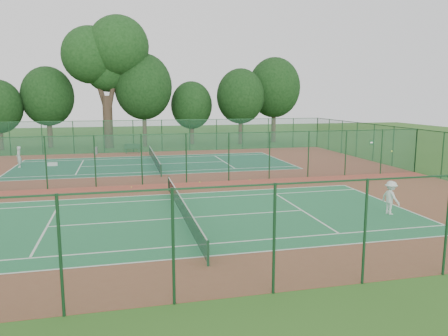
{
  "coord_description": "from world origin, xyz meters",
  "views": [
    {
      "loc": [
        -2.9,
        -30.04,
        6.06
      ],
      "look_at": [
        3.34,
        -3.84,
        1.6
      ],
      "focal_mm": 35.0,
      "sensor_mm": 36.0,
      "label": 1
    }
  ],
  "objects_px": {
    "player_near": "(391,198)",
    "big_tree": "(106,55)",
    "player_far": "(19,157)",
    "trash_bin": "(96,151)",
    "bench": "(132,148)",
    "kit_bag": "(53,164)"
  },
  "relations": [
    {
      "from": "player_near",
      "to": "big_tree",
      "type": "distance_m",
      "value": 38.23
    },
    {
      "from": "player_near",
      "to": "player_far",
      "type": "distance_m",
      "value": 30.04
    },
    {
      "from": "big_tree",
      "to": "trash_bin",
      "type": "bearing_deg",
      "value": -102.49
    },
    {
      "from": "trash_bin",
      "to": "bench",
      "type": "relative_size",
      "value": 0.46
    },
    {
      "from": "kit_bag",
      "to": "big_tree",
      "type": "height_order",
      "value": "big_tree"
    },
    {
      "from": "trash_bin",
      "to": "bench",
      "type": "height_order",
      "value": "bench"
    },
    {
      "from": "player_near",
      "to": "bench",
      "type": "xyz_separation_m",
      "value": [
        -12.21,
        27.9,
        -0.35
      ]
    },
    {
      "from": "player_far",
      "to": "player_near",
      "type": "bearing_deg",
      "value": 26.73
    },
    {
      "from": "player_near",
      "to": "big_tree",
      "type": "bearing_deg",
      "value": 12.55
    },
    {
      "from": "bench",
      "to": "kit_bag",
      "type": "xyz_separation_m",
      "value": [
        -7.07,
        -7.08,
        -0.38
      ]
    },
    {
      "from": "bench",
      "to": "big_tree",
      "type": "relative_size",
      "value": 0.11
    },
    {
      "from": "player_far",
      "to": "bench",
      "type": "height_order",
      "value": "player_far"
    },
    {
      "from": "big_tree",
      "to": "player_far",
      "type": "bearing_deg",
      "value": -118.51
    },
    {
      "from": "player_far",
      "to": "big_tree",
      "type": "distance_m",
      "value": 18.08
    },
    {
      "from": "bench",
      "to": "player_far",
      "type": "bearing_deg",
      "value": -137.57
    },
    {
      "from": "player_near",
      "to": "trash_bin",
      "type": "xyz_separation_m",
      "value": [
        -15.99,
        27.89,
        -0.49
      ]
    },
    {
      "from": "player_far",
      "to": "bench",
      "type": "xyz_separation_m",
      "value": [
        9.7,
        7.34,
        -0.38
      ]
    },
    {
      "from": "player_near",
      "to": "bench",
      "type": "bearing_deg",
      "value": 12.82
    },
    {
      "from": "trash_bin",
      "to": "kit_bag",
      "type": "distance_m",
      "value": 7.8
    },
    {
      "from": "big_tree",
      "to": "bench",
      "type": "bearing_deg",
      "value": -67.89
    },
    {
      "from": "player_near",
      "to": "kit_bag",
      "type": "bearing_deg",
      "value": 31.99
    },
    {
      "from": "player_near",
      "to": "trash_bin",
      "type": "distance_m",
      "value": 32.15
    }
  ]
}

